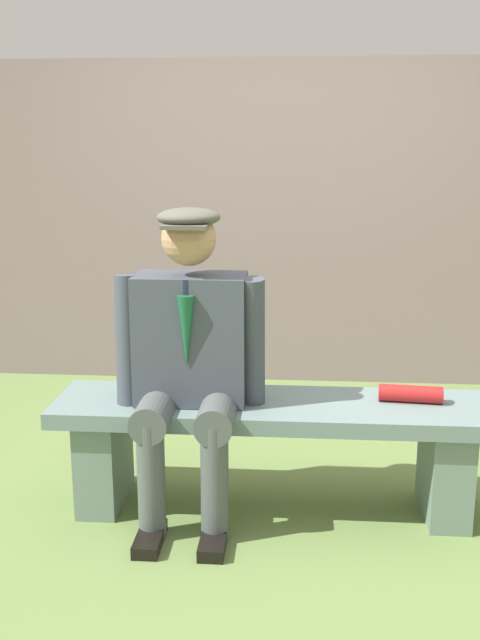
% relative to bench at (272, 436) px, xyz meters
% --- Properties ---
extents(ground_plane, '(30.00, 30.00, 0.00)m').
position_rel_bench_xyz_m(ground_plane, '(0.00, 0.00, -0.33)').
color(ground_plane, olive).
extents(bench, '(1.84, 0.45, 0.48)m').
position_rel_bench_xyz_m(bench, '(0.00, 0.00, 0.00)').
color(bench, slate).
rests_on(bench, ground).
extents(seated_man, '(0.62, 0.59, 1.29)m').
position_rel_bench_xyz_m(seated_man, '(0.34, 0.06, 0.39)').
color(seated_man, '#3F4550').
rests_on(seated_man, ground).
extents(rolled_magazine, '(0.27, 0.09, 0.07)m').
position_rel_bench_xyz_m(rolled_magazine, '(-0.58, -0.04, 0.19)').
color(rolled_magazine, '#B21E1E').
rests_on(rolled_magazine, bench).
extents(stadium_wall, '(12.00, 0.24, 2.07)m').
position_rel_bench_xyz_m(stadium_wall, '(0.00, -1.91, 0.70)').
color(stadium_wall, gray).
rests_on(stadium_wall, ground).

